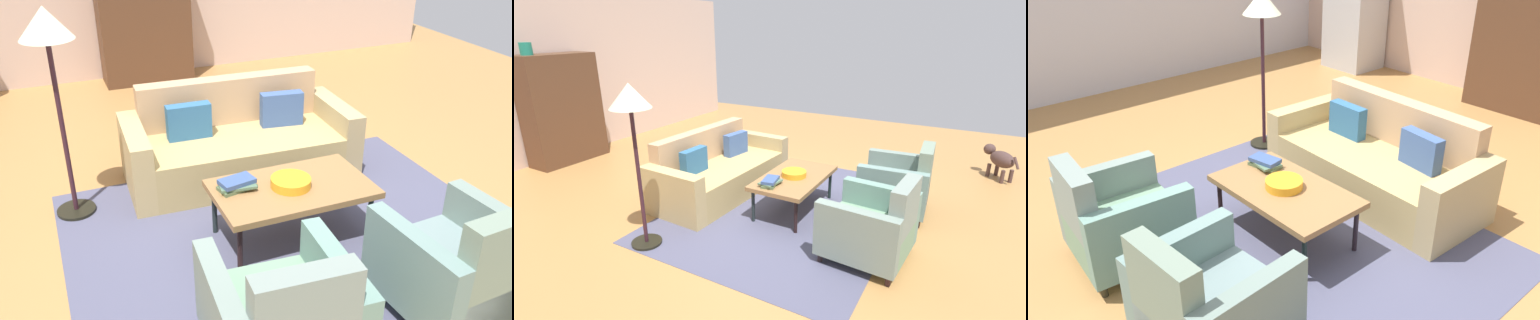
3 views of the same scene
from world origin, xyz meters
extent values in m
plane|color=#AD7C44|center=(0.00, 0.00, 0.00)|extent=(10.82, 10.82, 0.00)
cube|color=beige|center=(0.00, 4.06, 1.40)|extent=(9.01, 0.12, 2.80)
cube|color=#4F5069|center=(0.02, -0.48, 0.00)|extent=(3.40, 2.60, 0.01)
cube|color=tan|center=(0.02, 0.57, 0.21)|extent=(1.78, 0.98, 0.42)
cube|color=tan|center=(0.03, 0.93, 0.43)|extent=(1.75, 0.26, 0.86)
cube|color=tan|center=(0.98, 0.53, 0.31)|extent=(0.22, 0.91, 0.62)
cube|color=tan|center=(-0.94, 0.62, 0.31)|extent=(0.22, 0.91, 0.62)
cube|color=#3D5990|center=(0.47, 0.66, 0.58)|extent=(0.41, 0.18, 0.32)
cube|color=#2E608D|center=(-0.43, 0.69, 0.58)|extent=(0.40, 0.13, 0.32)
cylinder|color=black|center=(-0.51, -0.25, 0.20)|extent=(0.04, 0.04, 0.41)
cylinder|color=black|center=(0.55, -0.25, 0.20)|extent=(0.04, 0.04, 0.41)
cylinder|color=black|center=(-0.51, -0.81, 0.20)|extent=(0.04, 0.04, 0.41)
cylinder|color=black|center=(0.55, -0.81, 0.20)|extent=(0.04, 0.04, 0.41)
cube|color=olive|center=(0.02, -0.53, 0.43)|extent=(1.20, 0.70, 0.05)
cylinder|color=#2C2123|center=(-0.90, -1.26, 0.05)|extent=(0.05, 0.05, 0.10)
cylinder|color=#302A1F|center=(-0.22, -1.31, 0.05)|extent=(0.05, 0.05, 0.10)
cylinder|color=#352021|center=(-0.95, -1.94, 0.05)|extent=(0.05, 0.05, 0.10)
cylinder|color=#332D1D|center=(-0.27, -1.99, 0.05)|extent=(0.05, 0.05, 0.10)
cube|color=gray|center=(-0.58, -1.63, 0.25)|extent=(0.62, 0.84, 0.30)
cube|color=gray|center=(-0.61, -1.95, 0.49)|extent=(0.57, 0.18, 0.78)
cube|color=gray|center=(-0.92, -1.60, 0.38)|extent=(0.18, 0.81, 0.56)
cube|color=gray|center=(-0.24, -1.65, 0.38)|extent=(0.18, 0.81, 0.56)
cylinder|color=#32231C|center=(0.26, -1.31, 0.05)|extent=(0.05, 0.05, 0.10)
cylinder|color=black|center=(0.93, -1.26, 0.05)|extent=(0.05, 0.05, 0.10)
cylinder|color=#2A1B23|center=(0.30, -1.99, 0.05)|extent=(0.05, 0.05, 0.10)
cylinder|color=#32220F|center=(0.98, -1.94, 0.05)|extent=(0.05, 0.05, 0.10)
cube|color=gray|center=(0.62, -1.63, 0.25)|extent=(0.61, 0.84, 0.30)
cube|color=gray|center=(0.64, -1.95, 0.49)|extent=(0.57, 0.18, 0.78)
cube|color=slate|center=(0.28, -1.65, 0.38)|extent=(0.17, 0.81, 0.56)
cube|color=gray|center=(0.96, -1.60, 0.38)|extent=(0.17, 0.81, 0.56)
cylinder|color=orange|center=(0.01, -0.53, 0.49)|extent=(0.31, 0.31, 0.07)
cube|color=#556A46|center=(-0.38, -0.41, 0.47)|extent=(0.30, 0.20, 0.03)
cube|color=#527054|center=(-0.38, -0.41, 0.49)|extent=(0.29, 0.21, 0.02)
cube|color=#395389|center=(-0.38, -0.41, 0.52)|extent=(0.28, 0.20, 0.03)
cube|color=#533522|center=(-0.17, 3.71, 0.90)|extent=(1.20, 0.50, 1.80)
cube|color=#492619|center=(-0.47, 3.97, 0.90)|extent=(0.56, 0.01, 1.51)
cube|color=#4D2B19|center=(0.13, 3.97, 0.90)|extent=(0.56, 0.01, 1.51)
cylinder|color=#1E7B63|center=(-0.57, 3.71, 1.89)|extent=(0.17, 0.17, 0.19)
cylinder|color=black|center=(-1.50, 0.49, 0.01)|extent=(0.32, 0.32, 0.03)
cylinder|color=#341A24|center=(-1.50, 0.49, 0.76)|extent=(0.04, 0.04, 1.45)
cone|color=beige|center=(-1.50, 0.49, 1.60)|extent=(0.40, 0.40, 0.24)
cylinder|color=#493430|center=(2.53, -2.67, 0.10)|extent=(0.06, 0.06, 0.20)
cylinder|color=#493430|center=(2.62, -2.78, 0.10)|extent=(0.06, 0.06, 0.20)
cylinder|color=#493430|center=(2.30, -2.85, 0.10)|extent=(0.06, 0.06, 0.20)
cylinder|color=#493430|center=(2.39, -2.97, 0.10)|extent=(0.06, 0.06, 0.20)
ellipsoid|color=#493430|center=(2.46, -2.82, 0.32)|extent=(0.48, 0.45, 0.24)
sphere|color=#493430|center=(2.69, -2.64, 0.39)|extent=(0.17, 0.17, 0.17)
cylinder|color=#493430|center=(2.25, -2.99, 0.36)|extent=(0.13, 0.11, 0.17)
camera|label=1|loc=(-1.61, -3.76, 2.51)|focal=38.67mm
camera|label=2|loc=(-4.01, -2.43, 2.23)|focal=26.97mm
camera|label=3|loc=(2.74, -2.92, 2.54)|focal=36.37mm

